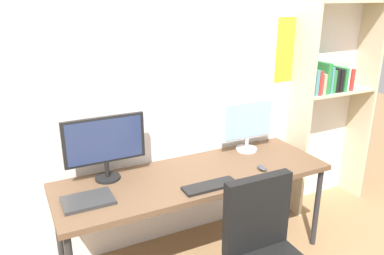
% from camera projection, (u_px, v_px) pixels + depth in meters
% --- Properties ---
extents(wall_back, '(4.45, 0.11, 2.60)m').
position_uv_depth(wall_back, '(171.00, 88.00, 2.98)').
color(wall_back, silver).
rests_on(wall_back, ground_plane).
extents(desk, '(2.05, 0.68, 0.74)m').
position_uv_depth(desk, '(195.00, 180.00, 2.83)').
color(desk, brown).
rests_on(desk, ground_plane).
extents(bookshelf, '(0.83, 0.28, 2.25)m').
position_uv_depth(bookshelf, '(336.00, 56.00, 3.41)').
color(bookshelf, beige).
rests_on(bookshelf, ground_plane).
extents(monitor_left, '(0.57, 0.18, 0.47)m').
position_uv_depth(monitor_left, '(105.00, 144.00, 2.65)').
color(monitor_left, black).
rests_on(monitor_left, desk).
extents(monitor_right, '(0.48, 0.18, 0.44)m').
position_uv_depth(monitor_right, '(248.00, 123.00, 3.16)').
color(monitor_right, silver).
rests_on(monitor_right, desk).
extents(keyboard_main, '(0.39, 0.13, 0.02)m').
position_uv_depth(keyboard_main, '(210.00, 186.00, 2.62)').
color(keyboard_main, black).
rests_on(keyboard_main, desk).
extents(computer_mouse, '(0.06, 0.10, 0.03)m').
position_uv_depth(computer_mouse, '(262.00, 168.00, 2.88)').
color(computer_mouse, '#38383D').
rests_on(computer_mouse, desk).
extents(laptop_closed, '(0.32, 0.22, 0.02)m').
position_uv_depth(laptop_closed, '(88.00, 201.00, 2.43)').
color(laptop_closed, '#2D2D2D').
rests_on(laptop_closed, desk).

